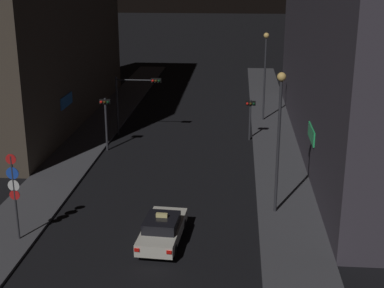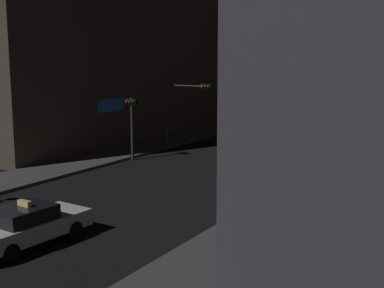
# 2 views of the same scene
# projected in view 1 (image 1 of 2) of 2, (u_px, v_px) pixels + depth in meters

# --- Properties ---
(sidewalk_left) EXTENTS (3.43, 58.89, 0.16)m
(sidewalk_left) POSITION_uv_depth(u_px,v_px,m) (100.00, 127.00, 46.74)
(sidewalk_left) COLOR #424247
(sidewalk_left) RESTS_ON ground_plane
(sidewalk_right) EXTENTS (3.43, 58.89, 0.16)m
(sidewalk_right) POSITION_uv_depth(u_px,v_px,m) (273.00, 131.00, 45.57)
(sidewalk_right) COLOR #424247
(sidewalk_right) RESTS_ON ground_plane
(building_facade_left) EXTENTS (8.99, 28.51, 17.48)m
(building_facade_left) POSITION_uv_depth(u_px,v_px,m) (30.00, 20.00, 46.72)
(building_facade_left) COLOR #473D33
(building_facade_left) RESTS_ON ground_plane
(taxi) EXTENTS (2.07, 4.55, 1.62)m
(taxi) POSITION_uv_depth(u_px,v_px,m) (162.00, 229.00, 27.04)
(taxi) COLOR silver
(taxi) RESTS_ON ground_plane
(traffic_light_overhead) EXTENTS (3.67, 0.42, 4.81)m
(traffic_light_overhead) POSITION_uv_depth(u_px,v_px,m) (134.00, 93.00, 43.58)
(traffic_light_overhead) COLOR #2D2D33
(traffic_light_overhead) RESTS_ON ground_plane
(traffic_light_left_kerb) EXTENTS (0.80, 0.42, 3.98)m
(traffic_light_left_kerb) POSITION_uv_depth(u_px,v_px,m) (106.00, 114.00, 40.18)
(traffic_light_left_kerb) COLOR #2D2D33
(traffic_light_left_kerb) RESTS_ON ground_plane
(traffic_light_right_kerb) EXTENTS (0.80, 0.42, 3.23)m
(traffic_light_right_kerb) POSITION_uv_depth(u_px,v_px,m) (250.00, 111.00, 42.79)
(traffic_light_right_kerb) COLOR #2D2D33
(traffic_light_right_kerb) RESTS_ON ground_plane
(sign_pole_left) EXTENTS (0.62, 0.10, 4.45)m
(sign_pole_left) POSITION_uv_depth(u_px,v_px,m) (14.00, 189.00, 26.54)
(sign_pole_left) COLOR #2D2D33
(sign_pole_left) RESTS_ON sidewalk_left
(street_lamp_near_block) EXTENTS (0.47, 0.47, 7.75)m
(street_lamp_near_block) POSITION_uv_depth(u_px,v_px,m) (279.00, 123.00, 28.90)
(street_lamp_near_block) COLOR #2D2D33
(street_lamp_near_block) RESTS_ON sidewalk_right
(street_lamp_far_block) EXTENTS (0.47, 0.47, 7.60)m
(street_lamp_far_block) POSITION_uv_depth(u_px,v_px,m) (265.00, 64.00, 47.22)
(street_lamp_far_block) COLOR #2D2D33
(street_lamp_far_block) RESTS_ON sidewalk_right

